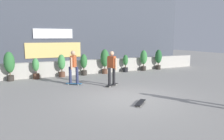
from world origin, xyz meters
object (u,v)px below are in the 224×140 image
object	(u,v)px
potted_plant_4	(84,63)
potted_plant_8	(158,58)
potted_plant_5	(105,59)
potted_plant_2	(36,68)
skateboard_near_camera	(140,102)
potted_plant_7	(144,59)
potted_plant_1	(9,64)
skater_far_left	(73,66)
potted_plant_3	(62,64)
potted_plant_6	(125,63)
skater_by_wall_right	(112,67)

from	to	relation	value
potted_plant_4	potted_plant_8	distance (m)	5.68
potted_plant_5	potted_plant_8	world-z (taller)	potted_plant_5
potted_plant_2	skateboard_near_camera	xyz separation A→B (m)	(2.90, -6.35, -0.57)
potted_plant_8	skateboard_near_camera	xyz separation A→B (m)	(-5.59, -6.35, -0.77)
potted_plant_2	potted_plant_7	bearing A→B (deg)	-0.00
potted_plant_5	potted_plant_4	bearing A→B (deg)	180.00
potted_plant_5	potted_plant_7	world-z (taller)	potted_plant_5
potted_plant_1	skater_far_left	xyz separation A→B (m)	(2.88, -2.34, 0.01)
potted_plant_1	potted_plant_8	distance (m)	9.82
potted_plant_8	skater_far_left	world-z (taller)	skater_far_left
potted_plant_1	potted_plant_3	bearing A→B (deg)	0.00
potted_plant_1	potted_plant_8	bearing A→B (deg)	0.00
potted_plant_7	skater_far_left	world-z (taller)	skater_far_left
potted_plant_7	potted_plant_6	bearing A→B (deg)	180.00
potted_plant_3	skater_far_left	bearing A→B (deg)	-87.36
skater_far_left	skateboard_near_camera	distance (m)	4.32
potted_plant_1	skater_by_wall_right	world-z (taller)	skater_by_wall_right
potted_plant_5	skater_by_wall_right	distance (m)	3.57
potted_plant_5	potted_plant_3	bearing A→B (deg)	180.00
potted_plant_7	skater_by_wall_right	world-z (taller)	skater_by_wall_right
potted_plant_6	skater_far_left	world-z (taller)	skater_far_left
skateboard_near_camera	potted_plant_8	bearing A→B (deg)	48.64
potted_plant_7	skater_far_left	size ratio (longest dim) A/B	0.85
potted_plant_1	skater_by_wall_right	bearing A→B (deg)	-37.27
potted_plant_6	potted_plant_8	world-z (taller)	potted_plant_8
potted_plant_2	potted_plant_5	size ratio (longest dim) A/B	0.75
potted_plant_3	potted_plant_4	world-z (taller)	potted_plant_3
potted_plant_1	skateboard_near_camera	size ratio (longest dim) A/B	2.19
potted_plant_3	skateboard_near_camera	distance (m)	6.55
potted_plant_6	potted_plant_4	bearing A→B (deg)	180.00
potted_plant_8	skater_by_wall_right	bearing A→B (deg)	-147.51
potted_plant_4	potted_plant_6	bearing A→B (deg)	-0.00
potted_plant_3	potted_plant_4	xyz separation A→B (m)	(1.37, 0.00, -0.02)
potted_plant_1	potted_plant_2	world-z (taller)	potted_plant_1
potted_plant_1	potted_plant_5	world-z (taller)	potted_plant_1
potted_plant_2	potted_plant_6	world-z (taller)	potted_plant_2
potted_plant_8	potted_plant_3	bearing A→B (deg)	180.00
skater_by_wall_right	potted_plant_6	bearing A→B (deg)	52.62
skater_by_wall_right	potted_plant_2	bearing A→B (deg)	132.76
potted_plant_2	potted_plant_1	bearing A→B (deg)	-180.00
potted_plant_3	potted_plant_7	bearing A→B (deg)	0.00
potted_plant_8	skater_far_left	distance (m)	7.32
potted_plant_2	skater_far_left	xyz separation A→B (m)	(1.56, -2.34, 0.31)
potted_plant_6	potted_plant_8	bearing A→B (deg)	-0.00
potted_plant_5	skater_far_left	distance (m)	3.55
potted_plant_7	potted_plant_8	distance (m)	1.28
potted_plant_2	potted_plant_8	distance (m)	8.50
skateboard_near_camera	potted_plant_6	bearing A→B (deg)	65.85
potted_plant_3	skateboard_near_camera	xyz separation A→B (m)	(1.45, -6.35, -0.70)
skater_by_wall_right	potted_plant_4	bearing A→B (deg)	95.57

